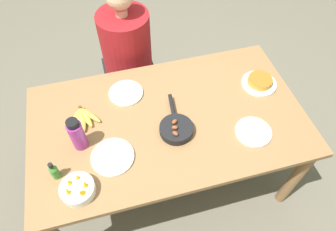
{
  "coord_description": "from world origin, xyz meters",
  "views": [
    {
      "loc": [
        -0.28,
        -1.05,
        2.23
      ],
      "look_at": [
        0.0,
        0.0,
        0.78
      ],
      "focal_mm": 32.0,
      "sensor_mm": 36.0,
      "label": 1
    }
  ],
  "objects_px": {
    "banana_bunch": "(82,118)",
    "person_figure": "(129,69)",
    "frittata_plate_center": "(259,82)",
    "empty_plate_far_left": "(253,132)",
    "skillet": "(176,128)",
    "empty_plate_far_right": "(126,93)",
    "fruit_bowl_mango": "(78,189)",
    "hot_sauce_bottle": "(54,171)",
    "water_bottle": "(77,134)",
    "empty_plate_near_front": "(113,157)"
  },
  "relations": [
    {
      "from": "skillet",
      "to": "frittata_plate_center",
      "type": "distance_m",
      "value": 0.67
    },
    {
      "from": "person_figure",
      "to": "empty_plate_near_front",
      "type": "bearing_deg",
      "value": -104.66
    },
    {
      "from": "hot_sauce_bottle",
      "to": "banana_bunch",
      "type": "bearing_deg",
      "value": 64.04
    },
    {
      "from": "empty_plate_far_left",
      "to": "empty_plate_far_right",
      "type": "distance_m",
      "value": 0.83
    },
    {
      "from": "frittata_plate_center",
      "to": "empty_plate_far_right",
      "type": "bearing_deg",
      "value": 170.45
    },
    {
      "from": "banana_bunch",
      "to": "person_figure",
      "type": "relative_size",
      "value": 0.17
    },
    {
      "from": "empty_plate_far_left",
      "to": "fruit_bowl_mango",
      "type": "distance_m",
      "value": 1.03
    },
    {
      "from": "empty_plate_far_right",
      "to": "hot_sauce_bottle",
      "type": "xyz_separation_m",
      "value": [
        -0.46,
        -0.48,
        0.05
      ]
    },
    {
      "from": "water_bottle",
      "to": "hot_sauce_bottle",
      "type": "xyz_separation_m",
      "value": [
        -0.14,
        -0.16,
        -0.05
      ]
    },
    {
      "from": "empty_plate_near_front",
      "to": "empty_plate_far_left",
      "type": "bearing_deg",
      "value": -3.45
    },
    {
      "from": "skillet",
      "to": "hot_sauce_bottle",
      "type": "bearing_deg",
      "value": 106.09
    },
    {
      "from": "skillet",
      "to": "fruit_bowl_mango",
      "type": "xyz_separation_m",
      "value": [
        -0.59,
        -0.23,
        0.01
      ]
    },
    {
      "from": "skillet",
      "to": "water_bottle",
      "type": "relative_size",
      "value": 1.58
    },
    {
      "from": "water_bottle",
      "to": "hot_sauce_bottle",
      "type": "bearing_deg",
      "value": -130.91
    },
    {
      "from": "skillet",
      "to": "frittata_plate_center",
      "type": "xyz_separation_m",
      "value": [
        0.64,
        0.22,
        -0.0
      ]
    },
    {
      "from": "empty_plate_far_right",
      "to": "person_figure",
      "type": "height_order",
      "value": "person_figure"
    },
    {
      "from": "banana_bunch",
      "to": "water_bottle",
      "type": "xyz_separation_m",
      "value": [
        -0.02,
        -0.18,
        0.09
      ]
    },
    {
      "from": "frittata_plate_center",
      "to": "empty_plate_far_left",
      "type": "height_order",
      "value": "frittata_plate_center"
    },
    {
      "from": "frittata_plate_center",
      "to": "hot_sauce_bottle",
      "type": "xyz_separation_m",
      "value": [
        -1.33,
        -0.33,
        0.03
      ]
    },
    {
      "from": "person_figure",
      "to": "empty_plate_far_left",
      "type": "bearing_deg",
      "value": -58.94
    },
    {
      "from": "empty_plate_far_right",
      "to": "banana_bunch",
      "type": "bearing_deg",
      "value": -155.12
    },
    {
      "from": "empty_plate_far_right",
      "to": "person_figure",
      "type": "distance_m",
      "value": 0.55
    },
    {
      "from": "fruit_bowl_mango",
      "to": "hot_sauce_bottle",
      "type": "xyz_separation_m",
      "value": [
        -0.1,
        0.12,
        0.02
      ]
    },
    {
      "from": "banana_bunch",
      "to": "person_figure",
      "type": "xyz_separation_m",
      "value": [
        0.38,
        0.61,
        -0.26
      ]
    },
    {
      "from": "banana_bunch",
      "to": "water_bottle",
      "type": "relative_size",
      "value": 0.94
    },
    {
      "from": "person_figure",
      "to": "empty_plate_far_right",
      "type": "bearing_deg",
      "value": -100.26
    },
    {
      "from": "skillet",
      "to": "empty_plate_far_right",
      "type": "distance_m",
      "value": 0.43
    },
    {
      "from": "frittata_plate_center",
      "to": "empty_plate_far_left",
      "type": "relative_size",
      "value": 1.07
    },
    {
      "from": "banana_bunch",
      "to": "empty_plate_far_left",
      "type": "relative_size",
      "value": 1.0
    },
    {
      "from": "fruit_bowl_mango",
      "to": "hot_sauce_bottle",
      "type": "distance_m",
      "value": 0.16
    },
    {
      "from": "frittata_plate_center",
      "to": "fruit_bowl_mango",
      "type": "xyz_separation_m",
      "value": [
        -1.22,
        -0.45,
        0.01
      ]
    },
    {
      "from": "water_bottle",
      "to": "banana_bunch",
      "type": "bearing_deg",
      "value": 82.28
    },
    {
      "from": "banana_bunch",
      "to": "empty_plate_far_right",
      "type": "distance_m",
      "value": 0.32
    },
    {
      "from": "skillet",
      "to": "fruit_bowl_mango",
      "type": "bearing_deg",
      "value": 118.46
    },
    {
      "from": "water_bottle",
      "to": "empty_plate_far_left",
      "type": "bearing_deg",
      "value": -10.4
    },
    {
      "from": "hot_sauce_bottle",
      "to": "empty_plate_near_front",
      "type": "bearing_deg",
      "value": 6.33
    },
    {
      "from": "banana_bunch",
      "to": "fruit_bowl_mango",
      "type": "bearing_deg",
      "value": -97.61
    },
    {
      "from": "empty_plate_near_front",
      "to": "empty_plate_far_right",
      "type": "height_order",
      "value": "same"
    },
    {
      "from": "banana_bunch",
      "to": "hot_sauce_bottle",
      "type": "height_order",
      "value": "hot_sauce_bottle"
    },
    {
      "from": "water_bottle",
      "to": "person_figure",
      "type": "bearing_deg",
      "value": 63.04
    },
    {
      "from": "frittata_plate_center",
      "to": "banana_bunch",
      "type": "bearing_deg",
      "value": 179.43
    },
    {
      "from": "skillet",
      "to": "empty_plate_far_left",
      "type": "xyz_separation_m",
      "value": [
        0.44,
        -0.13,
        -0.02
      ]
    },
    {
      "from": "empty_plate_far_right",
      "to": "frittata_plate_center",
      "type": "bearing_deg",
      "value": -9.55
    },
    {
      "from": "empty_plate_far_left",
      "to": "fruit_bowl_mango",
      "type": "relative_size",
      "value": 1.2
    },
    {
      "from": "skillet",
      "to": "empty_plate_far_left",
      "type": "relative_size",
      "value": 1.68
    },
    {
      "from": "fruit_bowl_mango",
      "to": "water_bottle",
      "type": "height_order",
      "value": "water_bottle"
    },
    {
      "from": "empty_plate_near_front",
      "to": "water_bottle",
      "type": "height_order",
      "value": "water_bottle"
    },
    {
      "from": "empty_plate_near_front",
      "to": "empty_plate_far_left",
      "type": "relative_size",
      "value": 1.13
    },
    {
      "from": "empty_plate_far_right",
      "to": "fruit_bowl_mango",
      "type": "distance_m",
      "value": 0.69
    },
    {
      "from": "frittata_plate_center",
      "to": "empty_plate_near_front",
      "type": "distance_m",
      "value": 1.07
    }
  ]
}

